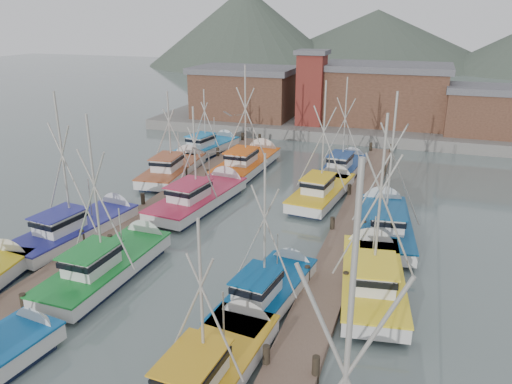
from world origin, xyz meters
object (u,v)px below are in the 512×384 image
(boat_1, at_px, (213,367))
(boat_12, at_px, (249,162))
(boat_4, at_px, (112,263))
(boat_8, at_px, (202,196))
(lookout_tower, at_px, (311,87))

(boat_1, bearing_deg, boat_12, 110.77)
(boat_4, bearing_deg, boat_1, -33.52)
(boat_4, distance_m, boat_12, 21.19)
(boat_4, height_order, boat_8, boat_4)
(boat_8, bearing_deg, boat_4, -84.54)
(boat_4, relative_size, boat_8, 0.94)
(boat_4, distance_m, boat_8, 11.34)
(boat_12, bearing_deg, boat_4, -89.58)
(boat_1, xyz_separation_m, boat_4, (-8.66, 6.06, 0.01))
(boat_4, bearing_deg, boat_12, 90.42)
(boat_1, bearing_deg, boat_4, 148.90)
(boat_1, relative_size, boat_8, 0.86)
(lookout_tower, distance_m, boat_8, 26.38)
(boat_1, bearing_deg, boat_8, 119.82)
(boat_4, bearing_deg, boat_8, 90.46)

